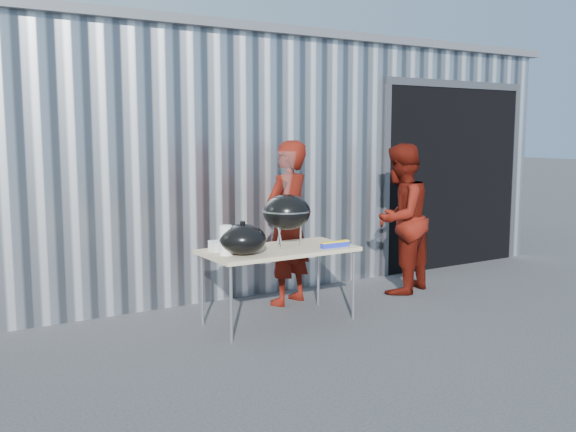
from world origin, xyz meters
TOP-DOWN VIEW (x-y plane):
  - ground at (0.00, 0.00)m, footprint 80.00×80.00m
  - building at (0.92, 4.59)m, footprint 8.20×6.20m
  - folding_table at (-0.22, 0.61)m, footprint 1.50×0.75m
  - kettle_grill at (-0.09, 0.67)m, footprint 0.49×0.49m
  - grill_lid at (-0.67, 0.51)m, footprint 0.44×0.44m
  - paper_towels at (-0.82, 0.56)m, footprint 0.12×0.12m
  - white_tub at (-0.77, 0.79)m, footprint 0.20×0.15m
  - foil_box at (0.29, 0.36)m, footprint 0.32×0.06m
  - person_cook at (0.24, 1.19)m, footprint 0.77×0.65m
  - person_bystander at (1.63, 0.93)m, footprint 1.04×0.94m

SIDE VIEW (x-z plane):
  - ground at x=0.00m, z-range 0.00..0.00m
  - folding_table at x=-0.22m, z-range 0.33..1.08m
  - foil_box at x=0.29m, z-range 0.75..0.81m
  - white_tub at x=-0.77m, z-range 0.75..0.85m
  - person_bystander at x=1.63m, z-range 0.00..1.76m
  - paper_towels at x=-0.82m, z-range 0.75..1.03m
  - grill_lid at x=-0.67m, z-range 0.74..1.05m
  - person_cook at x=0.24m, z-range 0.00..1.80m
  - kettle_grill at x=-0.09m, z-range 0.69..1.64m
  - building at x=0.92m, z-range -0.01..3.09m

